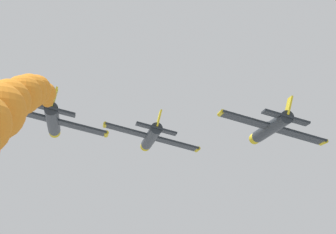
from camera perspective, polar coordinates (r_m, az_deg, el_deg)
airplane_lead at (r=65.89m, az=-1.42°, el=-1.67°), size 9.37×10.35×3.14m
airplane_left_inner at (r=57.78m, az=-9.60°, el=-0.25°), size 9.39×10.35×3.10m
airplane_right_inner at (r=59.06m, az=8.61°, el=-0.88°), size 9.34×10.35×3.20m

